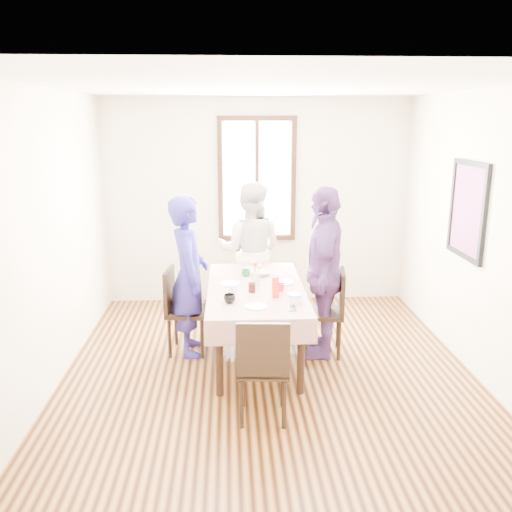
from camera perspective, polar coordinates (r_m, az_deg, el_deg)
The scene contains 31 objects.
ground at distance 5.41m, azimuth 1.35°, elevation -12.24°, with size 4.50×4.50×0.00m, color black.
back_wall at distance 7.17m, azimuth 0.09°, elevation 5.75°, with size 4.00×4.00×0.00m, color beige.
right_wall at distance 5.48m, azimuth 22.78°, elevation 1.93°, with size 4.50×4.50×0.00m, color beige.
window_frame at distance 7.11m, azimuth 0.10°, elevation 8.11°, with size 1.02×0.06×1.62m, color black.
window_pane at distance 7.12m, azimuth 0.09°, elevation 8.12°, with size 0.90×0.02×1.50m, color white.
art_poster at distance 5.71m, azimuth 21.52°, elevation 4.55°, with size 0.04×0.76×0.96m, color red.
dining_table at distance 5.61m, azimuth -0.03°, elevation -7.07°, with size 0.85×1.72×0.75m, color black.
tablecloth at distance 5.48m, azimuth -0.03°, elevation -3.36°, with size 0.97×1.84×0.01m, color #500003.
chair_left at distance 5.74m, azimuth -7.22°, elevation -5.81°, with size 0.42×0.42×0.91m, color black.
chair_right at distance 5.71m, azimuth 7.10°, elevation -5.94°, with size 0.42×0.42×0.91m, color black.
chair_far at distance 6.70m, azimuth -0.53°, elevation -2.72°, with size 0.42×0.42×0.91m, color black.
chair_near at distance 4.49m, azimuth 0.75°, elevation -11.64°, with size 0.42×0.42×0.91m, color black.
person_left at distance 5.62m, azimuth -7.15°, elevation -2.14°, with size 0.61×0.40×1.68m, color navy.
person_far at distance 6.58m, azimuth -0.53°, elevation 0.51°, with size 0.83×0.64×1.70m, color beige.
person_right at distance 5.57m, azimuth 7.05°, elevation -1.73°, with size 1.04×0.43×1.78m, color #55346D.
mug_black at distance 5.01m, azimuth -2.82°, elevation -4.54°, with size 0.11×0.11×0.08m, color black.
mug_flag at distance 5.35m, azimuth 2.65°, elevation -3.31°, with size 0.08×0.08×0.08m, color red.
mug_green at distance 5.84m, azimuth -1.07°, elevation -1.81°, with size 0.09×0.09×0.07m, color #0C7226.
serving_bowl at distance 5.87m, azimuth 0.60°, elevation -1.84°, with size 0.20×0.20×0.05m, color white.
juice_carton at distance 5.15m, azimuth 2.08°, elevation -3.31°, with size 0.06×0.06×0.20m, color red.
butter_tub at distance 5.05m, azimuth 4.16°, elevation -4.52°, with size 0.13×0.13×0.06m, color white.
jam_jar at distance 5.30m, azimuth -0.44°, elevation -3.36°, with size 0.07×0.07×0.10m, color black.
drinking_glass at distance 5.20m, azimuth -2.55°, elevation -3.64°, with size 0.08×0.08×0.11m, color silver.
smartphone at distance 4.88m, azimuth 3.80°, elevation -5.55°, with size 0.07×0.14×0.01m, color black.
flower_vase at distance 5.50m, azimuth 0.00°, elevation -2.46°, with size 0.07×0.07×0.14m, color silver.
plate_left at distance 5.57m, azimuth -2.74°, elevation -2.95°, with size 0.20×0.20×0.01m, color white.
plate_right at distance 5.62m, azimuth 2.91°, elevation -2.80°, with size 0.20×0.20×0.01m, color white.
plate_far at distance 6.09m, azimuth -0.31°, elevation -1.41°, with size 0.20×0.20×0.01m, color white.
plate_near at distance 4.91m, azimuth 0.00°, elevation -5.34°, with size 0.20×0.20×0.01m, color white.
butter_lid at distance 5.04m, azimuth 4.16°, elevation -4.12°, with size 0.12×0.12×0.01m, color blue.
flower_bunch at distance 5.46m, azimuth 0.00°, elevation -1.23°, with size 0.09×0.09×0.10m, color yellow, non-canonical shape.
Camera 1 is at (-0.37, -4.83, 2.43)m, focal length 37.77 mm.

